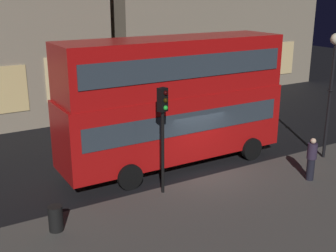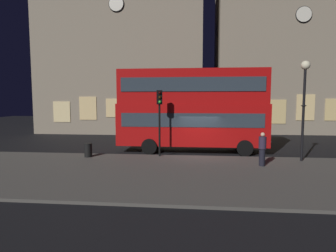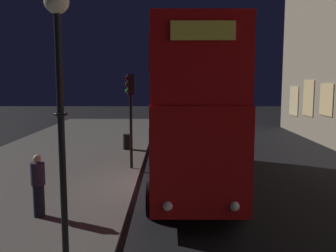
# 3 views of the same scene
# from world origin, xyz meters

# --- Properties ---
(ground_plane) EXTENTS (80.00, 80.00, 0.00)m
(ground_plane) POSITION_xyz_m (0.00, 0.00, 0.00)
(ground_plane) COLOR black
(sidewalk_slab) EXTENTS (44.00, 8.33, 0.12)m
(sidewalk_slab) POSITION_xyz_m (0.00, -4.78, 0.06)
(sidewalk_slab) COLOR #4C4944
(sidewalk_slab) RESTS_ON ground
(building_with_clock) EXTENTS (17.40, 8.83, 18.22)m
(building_with_clock) POSITION_xyz_m (-8.33, 14.06, 9.11)
(building_with_clock) COLOR gray
(building_with_clock) RESTS_ON ground
(building_plain_facade) EXTENTS (17.10, 8.78, 17.38)m
(building_plain_facade) POSITION_xyz_m (10.66, 15.71, 8.69)
(building_plain_facade) COLOR gray
(building_plain_facade) RESTS_ON ground
(double_decker_bus) EXTENTS (10.10, 2.86, 5.55)m
(double_decker_bus) POSITION_xyz_m (-0.49, 1.38, 3.09)
(double_decker_bus) COLOR #B20F0F
(double_decker_bus) RESTS_ON ground
(traffic_light_near_kerb) EXTENTS (0.38, 0.39, 4.01)m
(traffic_light_near_kerb) POSITION_xyz_m (-2.40, -1.04, 3.00)
(traffic_light_near_kerb) COLOR black
(traffic_light_near_kerb) RESTS_ON sidewalk_slab
(street_lamp) EXTENTS (0.50, 0.50, 5.57)m
(street_lamp) POSITION_xyz_m (5.73, -1.60, 4.17)
(street_lamp) COLOR black
(street_lamp) RESTS_ON sidewalk_slab
(pedestrian) EXTENTS (0.39, 0.39, 1.75)m
(pedestrian) POSITION_xyz_m (3.24, -3.03, 1.02)
(pedestrian) COLOR black
(pedestrian) RESTS_ON sidewalk_slab
(litter_bin) EXTENTS (0.46, 0.46, 0.83)m
(litter_bin) POSITION_xyz_m (-6.67, -1.68, 0.53)
(litter_bin) COLOR black
(litter_bin) RESTS_ON sidewalk_slab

